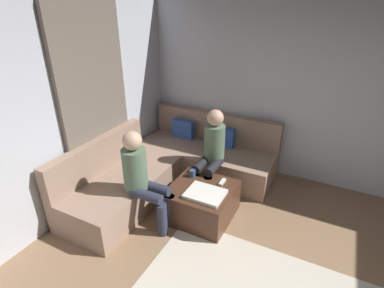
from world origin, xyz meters
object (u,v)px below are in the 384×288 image
at_px(sectional_couch, 172,166).
at_px(coffee_mug, 192,173).
at_px(person_on_couch_back, 211,150).
at_px(game_remote, 222,182).
at_px(person_on_couch_side, 142,176).
at_px(ottoman, 202,202).

distance_m(sectional_couch, coffee_mug, 0.61).
bearing_deg(person_on_couch_back, game_remote, 132.29).
bearing_deg(person_on_couch_side, sectional_couch, -170.82).
distance_m(sectional_couch, person_on_couch_side, 1.00).
relative_size(coffee_mug, game_remote, 0.63).
relative_size(person_on_couch_back, person_on_couch_side, 1.00).
bearing_deg(game_remote, person_on_couch_back, 132.29).
relative_size(coffee_mug, person_on_couch_back, 0.08).
bearing_deg(ottoman, person_on_couch_side, -143.52).
bearing_deg(person_on_couch_side, ottoman, 126.48).
bearing_deg(game_remote, coffee_mug, -174.29).
distance_m(person_on_couch_back, person_on_couch_side, 1.07).
height_order(game_remote, person_on_couch_back, person_on_couch_back).
xyz_separation_m(ottoman, person_on_couch_back, (-0.12, 0.55, 0.45)).
height_order(coffee_mug, person_on_couch_side, person_on_couch_side).
distance_m(ottoman, coffee_mug, 0.38).
bearing_deg(person_on_couch_side, game_remote, 130.57).
bearing_deg(ottoman, person_on_couch_back, 102.42).
distance_m(sectional_couch, game_remote, 0.95).
relative_size(ottoman, coffee_mug, 8.00).
height_order(game_remote, person_on_couch_side, person_on_couch_side).
height_order(sectional_couch, person_on_couch_back, person_on_couch_back).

